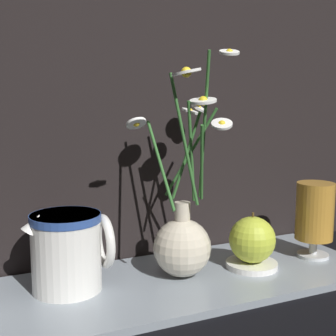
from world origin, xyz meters
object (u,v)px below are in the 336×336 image
Objects in this scene: vase_with_flowers at (183,237)px; tea_glass at (315,213)px; ceramic_pitcher at (68,248)px; orange_fruit at (252,240)px.

tea_glass is (0.27, -0.02, 0.02)m from vase_with_flowers.
tea_glass is at bearing -5.07° from ceramic_pitcher.
tea_glass is (0.45, -0.04, 0.02)m from ceramic_pitcher.
vase_with_flowers is 2.81× the size of ceramic_pitcher.
tea_glass reaches higher than orange_fruit.
tea_glass is at bearing -0.35° from orange_fruit.
vase_with_flowers is 0.13m from orange_fruit.
orange_fruit is (-0.14, 0.00, -0.03)m from tea_glass.
vase_with_flowers is at bearing -7.03° from ceramic_pitcher.
ceramic_pitcher is at bearing 172.89° from orange_fruit.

